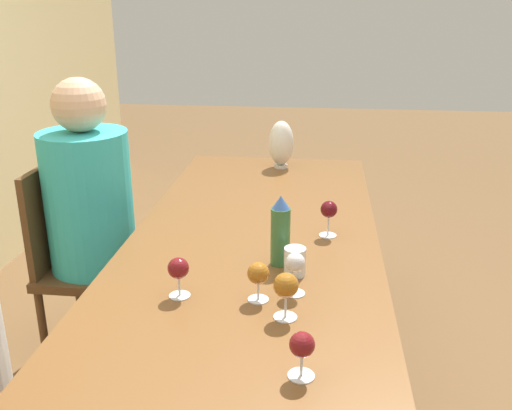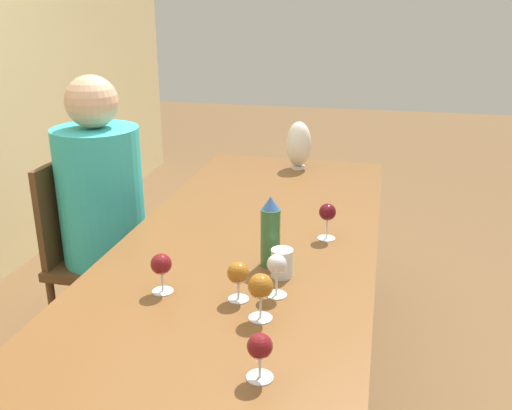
# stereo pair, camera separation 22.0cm
# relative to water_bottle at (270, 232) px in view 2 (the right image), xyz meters

# --- Properties ---
(dining_table) EXTENTS (2.61, 0.94, 0.74)m
(dining_table) POSITION_rel_water_bottle_xyz_m (0.06, 0.12, -0.18)
(dining_table) COLOR brown
(dining_table) RESTS_ON ground_plane
(water_bottle) EXTENTS (0.07, 0.07, 0.25)m
(water_bottle) POSITION_rel_water_bottle_xyz_m (0.00, 0.00, 0.00)
(water_bottle) COLOR #336638
(water_bottle) RESTS_ON dining_table
(water_tumbler) EXTENTS (0.07, 0.07, 0.09)m
(water_tumbler) POSITION_rel_water_bottle_xyz_m (-0.07, -0.05, -0.07)
(water_tumbler) COLOR silver
(water_tumbler) RESTS_ON dining_table
(vase) EXTENTS (0.13, 0.13, 0.25)m
(vase) POSITION_rel_water_bottle_xyz_m (1.18, 0.08, 0.01)
(vase) COLOR silver
(vase) RESTS_ON dining_table
(wine_glass_0) EXTENTS (0.07, 0.07, 0.14)m
(wine_glass_0) POSITION_rel_water_bottle_xyz_m (0.27, -0.16, -0.02)
(wine_glass_0) COLOR silver
(wine_glass_0) RESTS_ON dining_table
(wine_glass_1) EXTENTS (0.07, 0.07, 0.12)m
(wine_glass_1) POSITION_rel_water_bottle_xyz_m (-0.25, 0.05, -0.03)
(wine_glass_1) COLOR silver
(wine_glass_1) RESTS_ON dining_table
(wine_glass_2) EXTENTS (0.06, 0.06, 0.14)m
(wine_glass_2) POSITION_rel_water_bottle_xyz_m (-0.20, -0.06, -0.02)
(wine_glass_2) COLOR silver
(wine_glass_2) RESTS_ON dining_table
(wine_glass_3) EXTENTS (0.07, 0.07, 0.14)m
(wine_glass_3) POSITION_rel_water_bottle_xyz_m (-0.35, -0.04, -0.02)
(wine_glass_3) COLOR silver
(wine_glass_3) RESTS_ON dining_table
(wine_glass_4) EXTENTS (0.07, 0.07, 0.12)m
(wine_glass_4) POSITION_rel_water_bottle_xyz_m (-0.61, -0.10, -0.04)
(wine_glass_4) COLOR silver
(wine_glass_4) RESTS_ON dining_table
(wine_glass_5) EXTENTS (0.07, 0.07, 0.13)m
(wine_glass_5) POSITION_rel_water_bottle_xyz_m (-0.26, 0.29, -0.03)
(wine_glass_5) COLOR silver
(wine_glass_5) RESTS_ON dining_table
(chair_far) EXTENTS (0.44, 0.44, 0.91)m
(chair_far) POSITION_rel_water_bottle_xyz_m (0.49, 0.94, -0.37)
(chair_far) COLOR brown
(chair_far) RESTS_ON ground_plane
(person_far) EXTENTS (0.38, 0.38, 1.29)m
(person_far) POSITION_rel_water_bottle_xyz_m (0.49, 0.86, -0.17)
(person_far) COLOR #2D2D38
(person_far) RESTS_ON ground_plane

